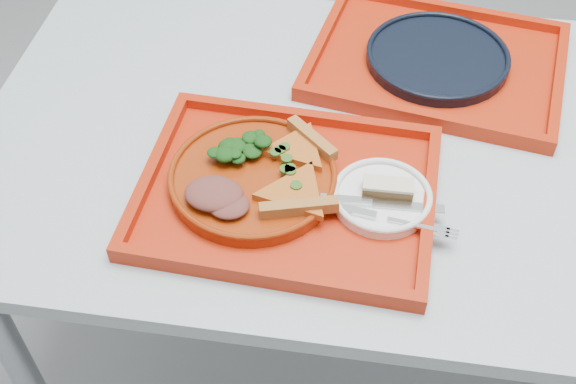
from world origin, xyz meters
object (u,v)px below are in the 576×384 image
Objects in this scene: navy_plate at (437,58)px; dinner_plate at (253,179)px; tray_main at (287,194)px; dessert_bar at (388,188)px; tray_far at (436,64)px.

dinner_plate is at bearing -128.71° from navy_plate.
tray_main is 1.73× the size of navy_plate.
tray_main is 0.16m from dessert_bar.
dessert_bar is at bearing -101.73° from navy_plate.
dinner_plate is 0.21m from dessert_bar.
tray_main is at bearing -112.30° from tray_far.
navy_plate is (0.00, 0.00, 0.01)m from tray_far.
tray_main is 0.06m from dinner_plate.
dinner_plate is at bearing 172.64° from tray_main.
navy_plate is at bearing 51.29° from dinner_plate.
dessert_bar is (-0.07, -0.35, 0.02)m from navy_plate.
navy_plate is at bearing 60.88° from tray_main.
dessert_bar reaches higher than tray_main.
tray_far is (0.23, 0.36, 0.00)m from tray_main.
dessert_bar is (-0.07, -0.35, 0.03)m from tray_far.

